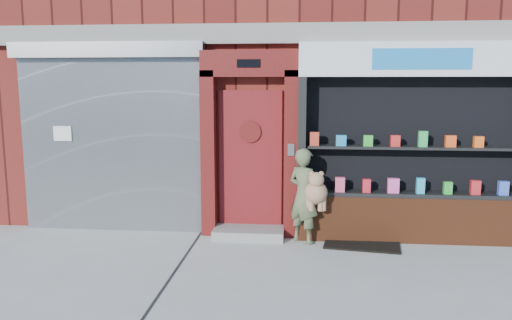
# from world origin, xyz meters

# --- Properties ---
(ground) EXTENTS (80.00, 80.00, 0.00)m
(ground) POSITION_xyz_m (0.00, 0.00, 0.00)
(ground) COLOR #9E9E99
(ground) RESTS_ON ground
(building) EXTENTS (12.00, 8.16, 8.00)m
(building) POSITION_xyz_m (-0.00, 5.99, 4.00)
(building) COLOR maroon
(building) RESTS_ON ground
(shutter_bay) EXTENTS (3.10, 0.30, 3.04)m
(shutter_bay) POSITION_xyz_m (-3.00, 1.93, 1.72)
(shutter_bay) COLOR gray
(shutter_bay) RESTS_ON ground
(red_door_bay) EXTENTS (1.52, 0.58, 2.90)m
(red_door_bay) POSITION_xyz_m (-0.75, 1.86, 1.46)
(red_door_bay) COLOR #4A0D0C
(red_door_bay) RESTS_ON ground
(pharmacy_bay) EXTENTS (3.50, 0.41, 3.00)m
(pharmacy_bay) POSITION_xyz_m (1.75, 1.81, 1.37)
(pharmacy_bay) COLOR brown
(pharmacy_bay) RESTS_ON ground
(woman) EXTENTS (0.67, 0.60, 1.45)m
(woman) POSITION_xyz_m (0.13, 1.53, 0.74)
(woman) COLOR #596341
(woman) RESTS_ON ground
(doormat) EXTENTS (1.20, 0.92, 0.03)m
(doormat) POSITION_xyz_m (0.99, 1.55, 0.01)
(doormat) COLOR black
(doormat) RESTS_ON ground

